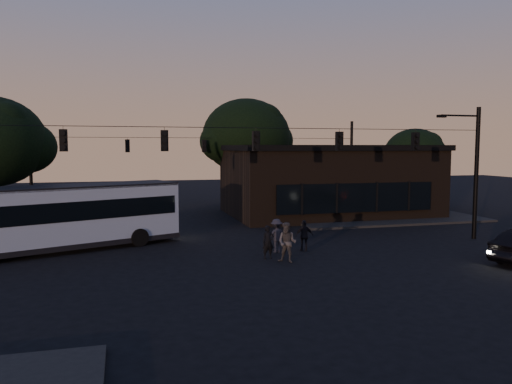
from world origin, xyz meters
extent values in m
plane|color=black|center=(0.00, 0.00, 0.00)|extent=(120.00, 120.00, 0.00)
cube|color=black|center=(12.00, 14.00, 0.07)|extent=(14.00, 10.00, 0.15)
cube|color=black|center=(9.00, 16.00, 2.50)|extent=(15.00, 10.00, 5.00)
cube|color=black|center=(9.00, 16.00, 5.20)|extent=(15.40, 10.40, 0.40)
cube|color=black|center=(9.00, 10.88, 1.80)|extent=(11.50, 0.18, 2.00)
cylinder|color=black|center=(4.00, 22.00, 2.00)|extent=(0.44, 0.44, 4.00)
ellipsoid|color=black|center=(4.00, 22.00, 6.20)|extent=(7.60, 7.60, 6.46)
cylinder|color=black|center=(18.00, 18.00, 1.50)|extent=(0.44, 0.44, 3.00)
ellipsoid|color=black|center=(18.00, 18.00, 4.65)|extent=(5.20, 5.20, 4.42)
cylinder|color=black|center=(13.00, 4.00, 3.75)|extent=(0.24, 0.24, 7.50)
cylinder|color=black|center=(0.00, 4.00, 6.20)|extent=(26.00, 0.03, 0.03)
cube|color=black|center=(-9.00, 4.00, 5.55)|extent=(0.34, 0.30, 1.00)
cube|color=black|center=(-4.50, 4.00, 5.55)|extent=(0.34, 0.30, 1.00)
cube|color=black|center=(0.00, 4.00, 5.55)|extent=(0.34, 0.30, 1.00)
cube|color=black|center=(4.50, 4.00, 5.55)|extent=(0.34, 0.30, 1.00)
cube|color=black|center=(9.00, 4.00, 5.55)|extent=(0.34, 0.30, 1.00)
cylinder|color=black|center=(-13.00, 20.00, 3.75)|extent=(0.24, 0.24, 7.50)
cylinder|color=black|center=(13.00, 20.00, 3.75)|extent=(0.24, 0.24, 7.50)
cylinder|color=black|center=(0.00, 20.00, 6.00)|extent=(26.00, 0.03, 0.03)
cube|color=black|center=(-6.00, 20.00, 5.35)|extent=(0.34, 0.30, 1.00)
cube|color=black|center=(0.00, 20.00, 5.35)|extent=(0.34, 0.30, 1.00)
cube|color=black|center=(6.00, 20.00, 5.35)|extent=(0.34, 0.30, 1.00)
cube|color=#8D9EB4|center=(-9.40, 6.61, 1.86)|extent=(11.82, 6.85, 2.76)
cube|color=black|center=(-9.40, 6.61, 2.12)|extent=(11.40, 6.72, 0.96)
cube|color=black|center=(-9.40, 6.61, 3.24)|extent=(11.82, 6.85, 0.16)
cube|color=black|center=(-9.40, 6.61, 0.37)|extent=(11.94, 6.95, 0.27)
cylinder|color=black|center=(-5.65, 6.70, 0.48)|extent=(0.99, 0.61, 0.96)
cylinder|color=black|center=(-6.65, 9.16, 0.48)|extent=(0.99, 0.61, 0.96)
imported|color=black|center=(0.09, 2.14, 0.79)|extent=(0.59, 0.40, 1.57)
imported|color=#433F3D|center=(0.70, 1.17, 0.92)|extent=(1.13, 1.10, 1.84)
imported|color=black|center=(2.35, 3.31, 0.78)|extent=(0.98, 0.56, 1.57)
imported|color=black|center=(0.90, 3.40, 0.84)|extent=(1.13, 0.71, 1.68)
camera|label=1|loc=(-6.52, -20.06, 5.24)|focal=35.00mm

